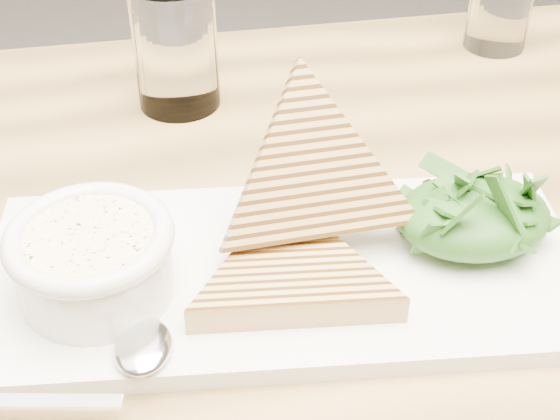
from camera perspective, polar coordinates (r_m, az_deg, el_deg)
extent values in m
cube|color=#A87A42|center=(0.64, 6.24, -2.65)|extent=(1.14, 0.77, 0.04)
cube|color=white|center=(0.57, 0.41, -4.55)|extent=(0.45, 0.25, 0.02)
cylinder|color=white|center=(0.55, -13.38, -4.17)|extent=(0.11, 0.11, 0.04)
cylinder|color=beige|center=(0.53, -13.78, -2.09)|extent=(0.09, 0.09, 0.01)
torus|color=white|center=(0.53, -13.81, -1.92)|extent=(0.11, 0.11, 0.01)
ellipsoid|color=#103C0B|center=(0.59, 13.97, -0.45)|extent=(0.12, 0.09, 0.04)
ellipsoid|color=silver|center=(0.51, -9.96, -9.82)|extent=(0.05, 0.06, 0.01)
cube|color=silver|center=(0.50, -18.56, -13.14)|extent=(0.12, 0.04, 0.00)
cylinder|color=white|center=(0.76, -7.66, 11.79)|extent=(0.08, 0.08, 0.12)
cylinder|color=white|center=(0.91, 15.87, 14.45)|extent=(0.07, 0.07, 0.10)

